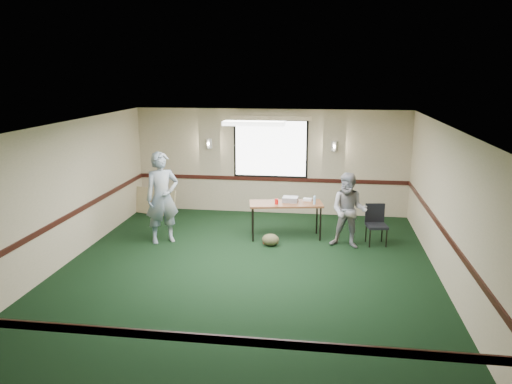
# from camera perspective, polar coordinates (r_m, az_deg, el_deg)

# --- Properties ---
(ground) EXTENTS (8.00, 8.00, 0.00)m
(ground) POSITION_cam_1_polar(r_m,az_deg,el_deg) (9.41, -1.12, -8.99)
(ground) COLOR black
(ground) RESTS_ON ground
(room_shell) EXTENTS (8.00, 8.02, 8.00)m
(room_shell) POSITION_cam_1_polar(r_m,az_deg,el_deg) (10.98, 0.60, 2.93)
(room_shell) COLOR tan
(room_shell) RESTS_ON ground
(folding_table) EXTENTS (1.68, 0.90, 0.80)m
(folding_table) POSITION_cam_1_polar(r_m,az_deg,el_deg) (11.01, 3.43, -1.55)
(folding_table) COLOR brown
(folding_table) RESTS_ON ground
(projector) EXTENTS (0.34, 0.29, 0.11)m
(projector) POSITION_cam_1_polar(r_m,az_deg,el_deg) (11.08, 3.94, -0.85)
(projector) COLOR gray
(projector) RESTS_ON folding_table
(game_console) EXTENTS (0.20, 0.17, 0.05)m
(game_console) POSITION_cam_1_polar(r_m,az_deg,el_deg) (11.23, 5.90, -0.85)
(game_console) COLOR silver
(game_console) RESTS_ON folding_table
(red_cup) EXTENTS (0.08, 0.08, 0.12)m
(red_cup) POSITION_cam_1_polar(r_m,az_deg,el_deg) (10.87, 2.36, -1.10)
(red_cup) COLOR red
(red_cup) RESTS_ON folding_table
(water_bottle) EXTENTS (0.06, 0.06, 0.19)m
(water_bottle) POSITION_cam_1_polar(r_m,az_deg,el_deg) (10.92, 6.70, -0.93)
(water_bottle) COLOR #8ABCE2
(water_bottle) RESTS_ON folding_table
(duffel_bag) EXTENTS (0.44, 0.39, 0.26)m
(duffel_bag) POSITION_cam_1_polar(r_m,az_deg,el_deg) (10.66, 1.67, -5.49)
(duffel_bag) COLOR #4C472B
(duffel_bag) RESTS_ON ground
(cable_coil) EXTENTS (0.40, 0.40, 0.02)m
(cable_coil) POSITION_cam_1_polar(r_m,az_deg,el_deg) (10.86, 1.66, -5.78)
(cable_coil) COLOR #B51619
(cable_coil) RESTS_ON ground
(folded_table) EXTENTS (1.32, 0.57, 0.68)m
(folded_table) POSITION_cam_1_polar(r_m,az_deg,el_deg) (13.20, -11.69, -1.04)
(folded_table) COLOR tan
(folded_table) RESTS_ON ground
(conference_chair) EXTENTS (0.48, 0.50, 0.86)m
(conference_chair) POSITION_cam_1_polar(r_m,az_deg,el_deg) (10.99, 13.53, -3.23)
(conference_chair) COLOR black
(conference_chair) RESTS_ON ground
(person_left) EXTENTS (0.86, 0.78, 1.97)m
(person_left) POSITION_cam_1_polar(r_m,az_deg,el_deg) (10.85, -10.67, -0.65)
(person_left) COLOR #3D5D86
(person_left) RESTS_ON ground
(person_right) EXTENTS (0.88, 0.75, 1.59)m
(person_right) POSITION_cam_1_polar(r_m,az_deg,el_deg) (10.55, 10.56, -2.11)
(person_right) COLOR #7289B2
(person_right) RESTS_ON ground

